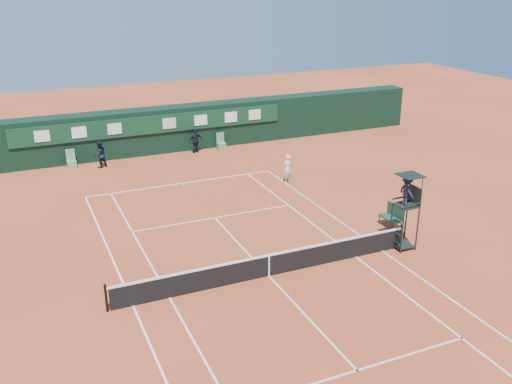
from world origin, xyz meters
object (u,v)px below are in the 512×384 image
Objects in this scene: tennis_net at (269,265)px; cooler at (398,213)px; umpire_chair at (407,196)px; player at (287,169)px; player_bench at (392,215)px.

tennis_net is 20.00× the size of cooler.
player is (-0.85, 9.64, -1.61)m from umpire_chair.
player is (-2.65, 6.90, 0.52)m from cooler.
cooler is (0.82, 0.65, -0.27)m from player_bench.
tennis_net is 7.70m from player_bench.
tennis_net is 3.77× the size of umpire_chair.
tennis_net is 7.62× the size of player.
tennis_net is 6.75m from umpire_chair.
player reaches higher than cooler.
player_bench is 0.71× the size of player.
player_bench is (0.97, 2.08, -1.86)m from umpire_chair.
tennis_net and player_bench have the same top height.
player_bench is (7.44, 1.99, 0.09)m from tennis_net.
player is (5.61, 9.55, 0.34)m from tennis_net.
umpire_chair is at bearing -115.04° from player_bench.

